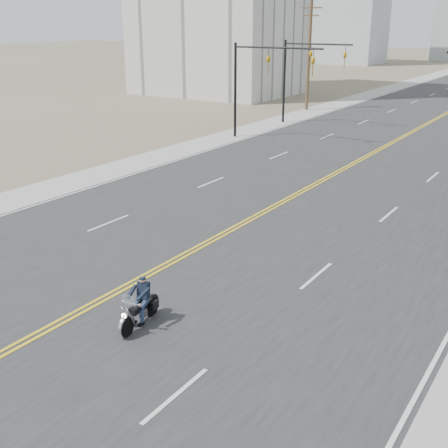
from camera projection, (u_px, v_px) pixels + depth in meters
sidewalk_left at (386, 90)px, 73.80m from camera, size 3.00×200.00×0.01m
traffic_mast_left at (259, 73)px, 40.94m from camera, size 7.10×0.26×7.00m
traffic_mast_far at (303, 66)px, 47.43m from camera, size 6.10×0.26×7.00m
utility_pole_left at (309, 54)px, 55.16m from camera, size 2.20×0.30×10.50m
haze_bldg_a at (350, 9)px, 117.59m from camera, size 14.00×12.00×22.00m
haze_bldg_f at (313, 24)px, 138.15m from camera, size 12.00×12.00×16.00m
motorcyclist at (139, 303)px, 16.25m from camera, size 1.08×1.98×1.47m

